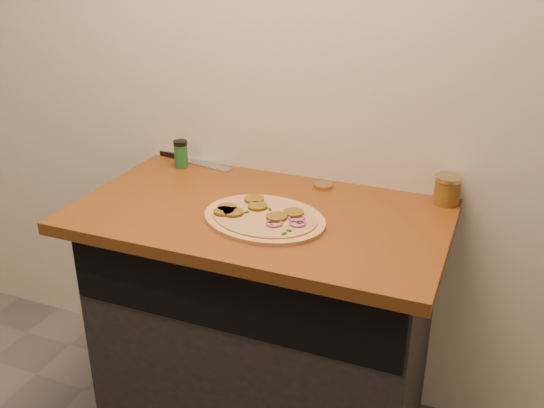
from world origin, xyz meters
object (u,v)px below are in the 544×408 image
at_px(chefs_knife, 187,159).
at_px(spice_shaker, 181,154).
at_px(salsa_jar, 447,190).
at_px(pizza, 264,217).

bearing_deg(chefs_knife, spice_shaker, -75.58).
bearing_deg(salsa_jar, spice_shaker, -178.12).
relative_size(chefs_knife, salsa_jar, 3.73).
relative_size(salsa_jar, spice_shaker, 0.91).
height_order(pizza, salsa_jar, salsa_jar).
xyz_separation_m(salsa_jar, spice_shaker, (-0.98, -0.03, 0.00)).
xyz_separation_m(chefs_knife, spice_shaker, (0.02, -0.07, 0.05)).
xyz_separation_m(pizza, salsa_jar, (0.51, 0.35, 0.04)).
distance_m(pizza, chefs_knife, 0.62).
xyz_separation_m(pizza, chefs_knife, (-0.49, 0.38, -0.00)).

